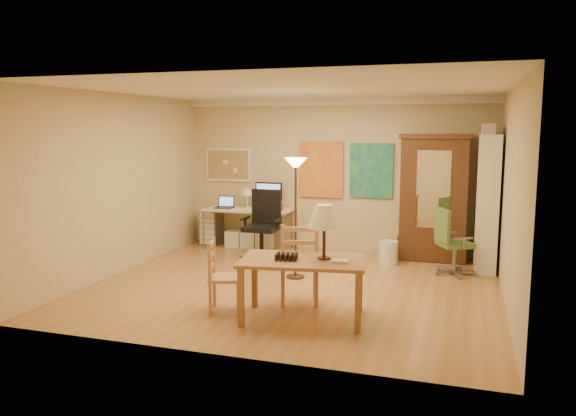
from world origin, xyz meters
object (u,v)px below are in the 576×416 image
(computer_desk, at_px, (250,224))
(office_chair_black, at_px, (262,241))
(office_chair_green, at_px, (452,257))
(armoire, at_px, (433,206))
(dining_table, at_px, (311,247))
(bookshelf, at_px, (487,203))

(computer_desk, xyz_separation_m, office_chair_black, (0.52, -0.77, -0.13))
(computer_desk, distance_m, office_chair_green, 3.67)
(office_chair_green, relative_size, armoire, 0.48)
(dining_table, bearing_deg, computer_desk, 121.43)
(computer_desk, height_order, office_chair_black, computer_desk)
(dining_table, height_order, bookshelf, bookshelf)
(office_chair_black, relative_size, armoire, 0.55)
(armoire, bearing_deg, office_chair_green, -69.14)
(dining_table, height_order, office_chair_green, dining_table)
(armoire, bearing_deg, bookshelf, -28.27)
(armoire, bearing_deg, computer_desk, -178.54)
(office_chair_black, bearing_deg, bookshelf, 6.61)
(office_chair_black, distance_m, office_chair_green, 3.05)
(office_chair_black, bearing_deg, computer_desk, 124.03)
(armoire, distance_m, bookshelf, 0.94)
(office_chair_green, bearing_deg, bookshelf, 44.51)
(computer_desk, xyz_separation_m, armoire, (3.22, 0.08, 0.47))
(office_chair_green, xyz_separation_m, armoire, (-0.34, 0.91, 0.64))
(dining_table, height_order, computer_desk, dining_table)
(armoire, xyz_separation_m, bookshelf, (0.82, -0.44, 0.13))
(dining_table, distance_m, computer_desk, 3.99)
(computer_desk, relative_size, bookshelf, 0.76)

